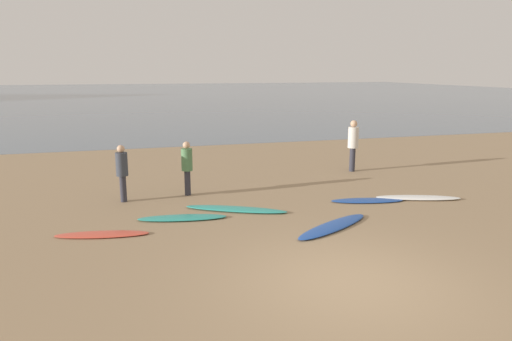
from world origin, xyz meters
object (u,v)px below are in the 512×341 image
(surfboard_1, at_px, (182,218))
(surfboard_4, at_px, (367,200))
(person_1, at_px, (353,141))
(surfboard_3, at_px, (333,226))
(person_2, at_px, (187,164))
(surfboard_0, at_px, (102,234))
(person_0, at_px, (122,169))
(surfboard_2, at_px, (236,209))
(surfboard_5, at_px, (418,198))

(surfboard_1, relative_size, surfboard_4, 1.07)
(surfboard_1, bearing_deg, person_1, 39.86)
(surfboard_3, bearing_deg, person_2, 96.50)
(surfboard_0, xyz_separation_m, surfboard_3, (5.06, -0.91, 0.01))
(surfboard_1, bearing_deg, surfboard_3, -16.71)
(surfboard_3, bearing_deg, person_0, 112.02)
(surfboard_0, distance_m, person_0, 2.85)
(surfboard_2, relative_size, surfboard_5, 1.14)
(person_1, relative_size, person_2, 1.16)
(person_0, bearing_deg, person_1, -175.16)
(surfboard_4, bearing_deg, surfboard_5, 5.81)
(surfboard_4, bearing_deg, surfboard_3, -123.75)
(surfboard_4, height_order, surfboard_5, surfboard_5)
(surfboard_2, height_order, person_0, person_0)
(person_0, distance_m, person_1, 8.06)
(surfboard_1, height_order, person_2, person_2)
(surfboard_5, xyz_separation_m, person_1, (-0.04, 3.87, 1.02))
(surfboard_2, bearing_deg, person_0, 175.86)
(person_1, bearing_deg, surfboard_1, -25.73)
(person_1, distance_m, person_2, 6.29)
(surfboard_4, distance_m, person_2, 5.14)
(surfboard_3, bearing_deg, surfboard_4, 13.38)
(surfboard_5, bearing_deg, surfboard_3, -136.24)
(surfboard_0, height_order, surfboard_4, surfboard_4)
(surfboard_0, xyz_separation_m, person_0, (0.49, 2.66, 0.89))
(surfboard_0, height_order, surfboard_1, surfboard_1)
(person_2, bearing_deg, person_0, -102.68)
(surfboard_2, height_order, person_2, person_2)
(surfboard_1, bearing_deg, person_2, 88.04)
(surfboard_1, xyz_separation_m, surfboard_4, (5.07, 0.16, -0.01))
(surfboard_3, relative_size, surfboard_4, 1.24)
(surfboard_0, relative_size, person_0, 1.29)
(surfboard_1, height_order, surfboard_3, same)
(surfboard_1, height_order, person_1, person_1)
(surfboard_3, bearing_deg, person_1, 28.86)
(person_2, bearing_deg, surfboard_0, -57.60)
(surfboard_0, bearing_deg, person_0, 90.04)
(surfboard_1, distance_m, surfboard_4, 5.07)
(surfboard_4, bearing_deg, person_0, 176.85)
(surfboard_0, relative_size, person_2, 1.30)
(surfboard_0, xyz_separation_m, surfboard_1, (1.83, 0.67, 0.01))
(surfboard_4, xyz_separation_m, surfboard_5, (1.48, -0.18, 0.02))
(surfboard_4, relative_size, person_2, 1.28)
(surfboard_3, bearing_deg, surfboard_1, 123.95)
(surfboard_1, bearing_deg, surfboard_5, 9.06)
(surfboard_0, relative_size, surfboard_5, 0.86)
(person_0, distance_m, person_2, 1.79)
(surfboard_3, distance_m, person_1, 6.41)
(surfboard_5, bearing_deg, surfboard_4, -168.35)
(surfboard_5, relative_size, person_2, 1.50)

